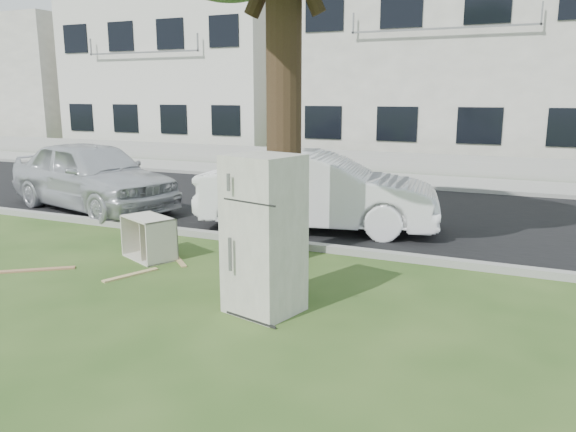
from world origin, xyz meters
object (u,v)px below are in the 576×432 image
at_px(car_left, 92,175).
at_px(fridge, 264,235).
at_px(car_center, 318,191).
at_px(cabinet, 149,237).

bearing_deg(car_left, fridge, -106.94).
bearing_deg(car_left, car_center, -72.36).
xyz_separation_m(car_center, car_left, (-5.45, -0.24, 0.04)).
bearing_deg(fridge, car_left, 162.57).
height_order(fridge, cabinet, fridge).
relative_size(car_center, car_left, 0.99).
xyz_separation_m(fridge, car_center, (-0.94, 4.24, -0.20)).
relative_size(cabinet, car_left, 0.19).
xyz_separation_m(fridge, car_left, (-6.39, 4.00, -0.16)).
relative_size(fridge, cabinet, 2.18).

